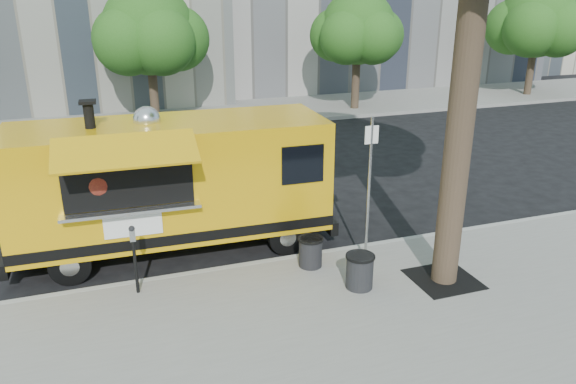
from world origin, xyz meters
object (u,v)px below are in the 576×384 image
at_px(far_tree_b, 149,29).
at_px(food_truck, 171,182).
at_px(far_tree_c, 358,28).
at_px(far_tree_d, 538,19).
at_px(trash_bin_left, 310,251).
at_px(sign_post, 369,182).
at_px(parking_meter, 134,252).
at_px(trash_bin_right, 360,270).

height_order(far_tree_b, food_truck, far_tree_b).
height_order(far_tree_c, far_tree_d, far_tree_d).
distance_m(far_tree_b, food_truck, 12.42).
xyz_separation_m(far_tree_b, far_tree_d, (19.00, -0.10, 0.06)).
bearing_deg(trash_bin_left, food_truck, 141.03).
bearing_deg(food_truck, far_tree_b, 86.95).
xyz_separation_m(far_tree_d, sign_post, (-16.45, -14.15, -2.04)).
xyz_separation_m(parking_meter, food_truck, (0.97, 1.88, 0.60)).
distance_m(food_truck, trash_bin_right, 4.39).
relative_size(far_tree_c, parking_meter, 3.90).
xyz_separation_m(far_tree_d, trash_bin_right, (-17.07, -15.12, -3.39)).
bearing_deg(sign_post, far_tree_d, 40.70).
xyz_separation_m(far_tree_d, food_truck, (-20.03, -12.07, -2.31)).
bearing_deg(food_truck, trash_bin_right, -44.02).
relative_size(sign_post, food_truck, 0.44).
relative_size(far_tree_b, far_tree_d, 0.97).
xyz_separation_m(sign_post, food_truck, (-3.58, 2.08, -0.27)).
height_order(far_tree_c, sign_post, far_tree_c).
height_order(far_tree_b, parking_meter, far_tree_b).
relative_size(far_tree_d, parking_meter, 4.23).
bearing_deg(far_tree_d, far_tree_b, 179.70).
bearing_deg(trash_bin_right, food_truck, 134.17).
distance_m(far_tree_c, far_tree_d, 10.00).
xyz_separation_m(far_tree_d, trash_bin_left, (-17.62, -14.02, -3.41)).
xyz_separation_m(far_tree_d, parking_meter, (-21.00, -13.95, -2.91)).
distance_m(far_tree_d, sign_post, 21.79).
bearing_deg(far_tree_c, far_tree_d, 1.15).
relative_size(far_tree_d, trash_bin_right, 8.57).
height_order(far_tree_d, trash_bin_right, far_tree_d).
distance_m(far_tree_d, parking_meter, 25.38).
relative_size(far_tree_b, far_tree_c, 1.06).
relative_size(sign_post, trash_bin_right, 4.56).
relative_size(parking_meter, food_truck, 0.19).
relative_size(far_tree_c, trash_bin_left, 8.53).
bearing_deg(parking_meter, trash_bin_left, -1.22).
height_order(trash_bin_left, trash_bin_right, trash_bin_right).
bearing_deg(food_truck, trash_bin_left, -37.17).
bearing_deg(far_tree_d, trash_bin_left, -141.48).
distance_m(far_tree_b, sign_post, 14.61).
bearing_deg(sign_post, far_tree_b, 100.15).
relative_size(far_tree_c, sign_post, 1.74).
height_order(food_truck, trash_bin_left, food_truck).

